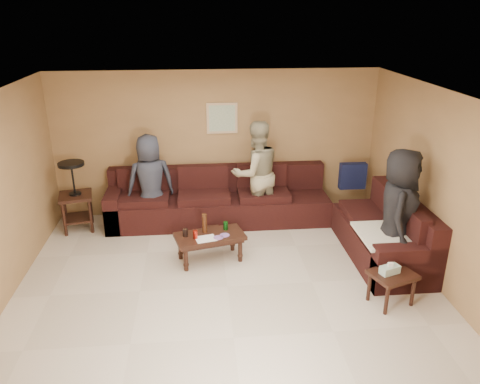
% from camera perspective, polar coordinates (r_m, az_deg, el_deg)
% --- Properties ---
extents(room, '(5.60, 5.50, 2.50)m').
position_cam_1_polar(room, '(5.57, -1.74, 3.05)').
color(room, beige).
rests_on(room, ground).
extents(sectional_sofa, '(4.65, 2.90, 0.97)m').
position_cam_1_polar(sectional_sofa, '(7.55, 3.79, -2.76)').
color(sectional_sofa, black).
rests_on(sectional_sofa, ground).
extents(coffee_table, '(1.06, 0.71, 0.69)m').
position_cam_1_polar(coffee_table, '(6.75, -3.74, -5.65)').
color(coffee_table, black).
rests_on(coffee_table, ground).
extents(end_table_left, '(0.60, 0.60, 1.16)m').
position_cam_1_polar(end_table_left, '(8.02, -19.44, -0.34)').
color(end_table_left, black).
rests_on(end_table_left, ground).
extents(side_table_right, '(0.63, 0.57, 0.57)m').
position_cam_1_polar(side_table_right, '(6.08, 18.02, -9.80)').
color(side_table_right, black).
rests_on(side_table_right, ground).
extents(waste_bin, '(0.25, 0.25, 0.27)m').
position_cam_1_polar(waste_bin, '(7.28, -3.34, -5.38)').
color(waste_bin, black).
rests_on(waste_bin, ground).
extents(wall_art, '(0.52, 0.04, 0.52)m').
position_cam_1_polar(wall_art, '(7.95, -2.21, 8.98)').
color(wall_art, tan).
rests_on(wall_art, ground).
extents(person_left, '(0.87, 0.68, 1.58)m').
position_cam_1_polar(person_left, '(7.74, -10.84, 1.21)').
color(person_left, '#2A2E3B').
rests_on(person_left, ground).
extents(person_middle, '(1.02, 0.89, 1.76)m').
position_cam_1_polar(person_middle, '(7.72, 1.97, 2.27)').
color(person_middle, gray).
rests_on(person_middle, ground).
extents(person_right, '(0.85, 1.01, 1.76)m').
position_cam_1_polar(person_right, '(6.62, 18.71, -2.33)').
color(person_right, black).
rests_on(person_right, ground).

